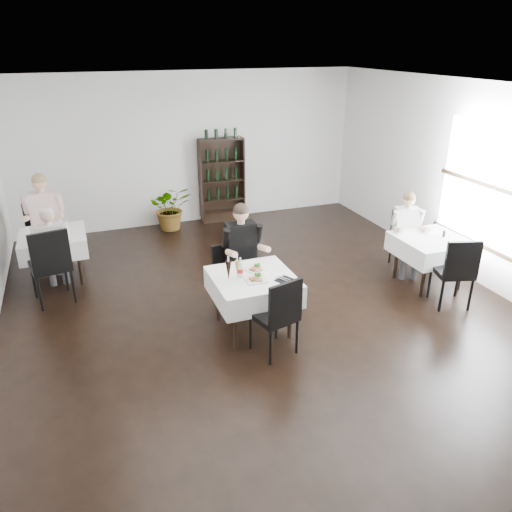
{
  "coord_description": "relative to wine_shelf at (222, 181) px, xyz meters",
  "views": [
    {
      "loc": [
        -2.26,
        -5.36,
        3.54
      ],
      "look_at": [
        -0.19,
        0.2,
        0.95
      ],
      "focal_mm": 35.0,
      "sensor_mm": 36.0,
      "label": 1
    }
  ],
  "objects": [
    {
      "name": "pilsner_dark",
      "position": [
        -1.23,
        -4.32,
        0.06
      ],
      "size": [
        0.08,
        0.08,
        0.33
      ],
      "color": "black",
      "rests_on": "main_table"
    },
    {
      "name": "main_chair_near",
      "position": [
        -0.82,
        -4.97,
        -0.26
      ],
      "size": [
        0.57,
        0.58,
        1.02
      ],
      "color": "black",
      "rests_on": "ground"
    },
    {
      "name": "plate_far",
      "position": [
        -0.8,
        -4.16,
        -0.06
      ],
      "size": [
        0.32,
        0.32,
        0.08
      ],
      "color": "white",
      "rests_on": "main_table"
    },
    {
      "name": "right_chair_near",
      "position": [
        1.96,
        -4.75,
        -0.24
      ],
      "size": [
        0.6,
        0.6,
        1.06
      ],
      "color": "black",
      "rests_on": "ground"
    },
    {
      "name": "left_chair_near",
      "position": [
        -3.34,
        -2.66,
        -0.19
      ],
      "size": [
        0.62,
        0.62,
        1.15
      ],
      "color": "black",
      "rests_on": "ground"
    },
    {
      "name": "diner_right_far",
      "position": [
        2.01,
        -3.52,
        -0.07
      ],
      "size": [
        0.56,
        0.6,
        1.34
      ],
      "color": "#45464D",
      "rests_on": "ground"
    },
    {
      "name": "diner_left_near",
      "position": [
        -3.29,
        -2.3,
        -0.05
      ],
      "size": [
        0.52,
        0.51,
        1.37
      ],
      "color": "#45464D",
      "rests_on": "ground"
    },
    {
      "name": "potted_tree",
      "position": [
        -1.13,
        -0.17,
        -0.4
      ],
      "size": [
        0.84,
        0.73,
        0.9
      ],
      "primitive_type": "imported",
      "rotation": [
        0.0,
        0.0,
        -0.04
      ],
      "color": "#286121",
      "rests_on": "ground"
    },
    {
      "name": "pepper_mill",
      "position": [
        2.3,
        -4.04,
        -0.03
      ],
      "size": [
        0.05,
        0.05,
        0.1
      ],
      "primitive_type": "cylinder",
      "rotation": [
        0.0,
        0.0,
        0.41
      ],
      "color": "black",
      "rests_on": "right_table"
    },
    {
      "name": "right_chair_far",
      "position": [
        2.22,
        -3.25,
        -0.3
      ],
      "size": [
        0.44,
        0.44,
        0.95
      ],
      "color": "black",
      "rests_on": "ground"
    },
    {
      "name": "left_table",
      "position": [
        -3.3,
        -1.81,
        -0.23
      ],
      "size": [
        0.98,
        0.98,
        0.77
      ],
      "color": "black",
      "rests_on": "ground"
    },
    {
      "name": "main_chair_far",
      "position": [
        -0.98,
        -3.52,
        -0.34
      ],
      "size": [
        0.47,
        0.47,
        0.88
      ],
      "color": "black",
      "rests_on": "ground"
    },
    {
      "name": "pilsner_lager",
      "position": [
        -1.09,
        -4.27,
        0.04
      ],
      "size": [
        0.06,
        0.06,
        0.28
      ],
      "color": "#BC8230",
      "rests_on": "main_table"
    },
    {
      "name": "room_shell",
      "position": [
        -0.6,
        -4.31,
        0.65
      ],
      "size": [
        9.0,
        9.0,
        9.0
      ],
      "color": "black",
      "rests_on": "ground"
    },
    {
      "name": "left_chair_far",
      "position": [
        -3.47,
        -1.02,
        -0.25
      ],
      "size": [
        0.6,
        0.61,
        1.04
      ],
      "color": "black",
      "rests_on": "ground"
    },
    {
      "name": "diner_main",
      "position": [
        -0.79,
        -3.62,
        0.02
      ],
      "size": [
        0.57,
        0.57,
        1.5
      ],
      "color": "#45464D",
      "rests_on": "ground"
    },
    {
      "name": "diner_left_far",
      "position": [
        -3.39,
        -1.32,
        0.08
      ],
      "size": [
        0.62,
        0.63,
        1.59
      ],
      "color": "#45464D",
      "rests_on": "ground"
    },
    {
      "name": "plate_near",
      "position": [
        -0.9,
        -4.43,
        -0.06
      ],
      "size": [
        0.28,
        0.28,
        0.08
      ],
      "color": "white",
      "rests_on": "main_table"
    },
    {
      "name": "right_table",
      "position": [
        2.1,
        -4.01,
        -0.23
      ],
      "size": [
        0.98,
        0.98,
        0.77
      ],
      "color": "black",
      "rests_on": "ground"
    },
    {
      "name": "coke_bottle",
      "position": [
        -1.06,
        -4.29,
        0.03
      ],
      "size": [
        0.07,
        0.07,
        0.27
      ],
      "color": "silver",
      "rests_on": "main_table"
    },
    {
      "name": "main_table",
      "position": [
        -0.9,
        -4.31,
        -0.23
      ],
      "size": [
        1.03,
        1.03,
        0.77
      ],
      "color": "black",
      "rests_on": "ground"
    },
    {
      "name": "window_right",
      "position": [
        2.88,
        -4.31,
        0.65
      ],
      "size": [
        0.06,
        2.3,
        1.85
      ],
      "color": "white",
      "rests_on": "room_shell"
    },
    {
      "name": "napkin_cutlery",
      "position": [
        -0.58,
        -4.56,
        -0.07
      ],
      "size": [
        0.26,
        0.24,
        0.02
      ],
      "color": "black",
      "rests_on": "main_table"
    },
    {
      "name": "wine_shelf",
      "position": [
        0.0,
        0.0,
        0.0
      ],
      "size": [
        0.9,
        0.28,
        1.75
      ],
      "color": "black",
      "rests_on": "ground"
    }
  ]
}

